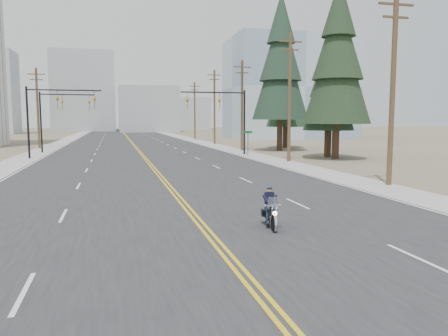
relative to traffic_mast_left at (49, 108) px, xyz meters
name	(u,v)px	position (x,y,z in m)	size (l,w,h in m)	color
ground_plane	(208,233)	(8.98, -32.00, -4.94)	(400.00, 400.00, 0.00)	#776D56
road	(130,140)	(8.98, 38.00, -4.93)	(20.00, 200.00, 0.01)	#303033
sidewalk_left	(65,141)	(-2.52, 38.00, -4.93)	(3.00, 200.00, 0.01)	#A5A5A0
sidewalk_right	(190,139)	(20.48, 38.00, -4.93)	(3.00, 200.00, 0.01)	#A5A5A0
traffic_mast_left	(49,108)	(0.00, 0.00, 0.00)	(7.10, 0.26, 7.00)	black
traffic_mast_right	(227,109)	(17.95, 0.00, 0.00)	(7.10, 0.26, 7.00)	black
traffic_mast_far	(56,110)	(-0.33, 8.00, -0.06)	(6.10, 0.26, 7.00)	black
street_sign	(248,139)	(19.78, -2.00, -3.13)	(0.90, 0.06, 2.62)	black
utility_pole_a	(393,86)	(21.48, -24.00, 0.79)	(2.20, 0.30, 11.00)	brown
utility_pole_b	(290,95)	(21.48, -9.00, 1.05)	(2.20, 0.30, 11.50)	brown
utility_pole_c	(242,104)	(21.48, 6.00, 0.79)	(2.20, 0.30, 11.00)	brown
utility_pole_d	(214,106)	(21.48, 21.00, 1.05)	(2.20, 0.30, 11.50)	brown
utility_pole_e	(195,110)	(21.48, 38.00, 0.79)	(2.20, 0.30, 11.00)	brown
utility_pole_left	(38,107)	(-3.52, 16.00, 0.54)	(2.20, 0.30, 10.50)	brown
glass_building	(289,89)	(40.98, 38.00, 5.06)	(24.00, 16.00, 20.00)	#9EB5CC
haze_bldg_b	(149,109)	(16.98, 93.00, 2.06)	(18.00, 14.00, 14.00)	#ADB2B7
haze_bldg_c	(261,102)	(48.98, 78.00, 4.06)	(16.00, 12.00, 18.00)	#B7BCC6
haze_bldg_d	(84,92)	(-3.02, 108.00, 8.06)	(20.00, 15.00, 26.00)	#ADB2B7
haze_bldg_e	(189,114)	(33.98, 118.00, 1.06)	(14.00, 14.00, 12.00)	#B7BCC6
motorcyclist	(271,208)	(11.29, -31.76, -4.23)	(0.78, 1.81, 1.41)	black
conifer_near	(338,56)	(26.89, -7.67, 4.87)	(6.45, 6.45, 17.07)	#382619
conifer_mid	(329,79)	(27.19, -5.52, 2.92)	(5.14, 5.14, 13.70)	#382619
conifer_tall	(281,60)	(25.96, 4.65, 6.03)	(6.87, 6.87, 19.09)	#382619
conifer_far	(286,87)	(28.85, 9.87, 3.23)	(5.31, 5.31, 14.23)	#382619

